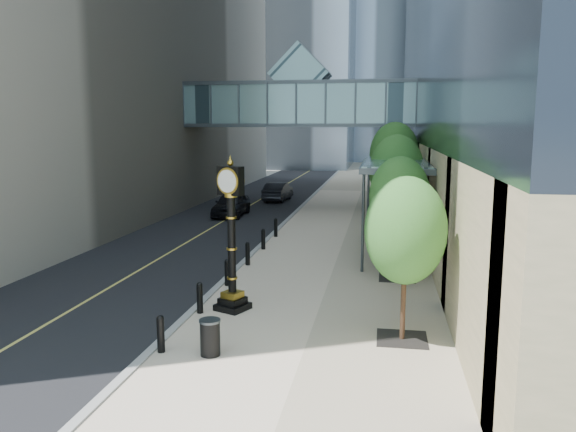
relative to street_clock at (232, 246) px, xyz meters
The scene contains 14 objects.
ground 5.47m from the street_clock, 69.46° to the right, with size 320.00×320.00×0.00m, color gray.
road 35.75m from the street_clock, 98.44° to the left, with size 8.00×180.00×0.02m, color black.
sidewalk 35.47m from the street_clock, 85.53° to the left, with size 8.00×180.00×0.06m, color #C7B399.
curb 35.38m from the street_clock, 92.01° to the left, with size 0.25×180.00×0.07m, color gray.
distant_tower_c 119.30m from the street_clock, 92.11° to the left, with size 22.00×22.00×65.00m, color #91A5B7.
skywalk 23.98m from the street_clock, 93.04° to the left, with size 17.00×4.20×5.80m.
entrance_canopy 10.86m from the street_clock, 60.59° to the left, with size 3.00×8.00×4.38m.
bollard_row 4.70m from the street_clock, 102.31° to the left, with size 0.20×16.20×0.90m.
street_trees 15.06m from the street_clock, 69.02° to the left, with size 3.01×28.54×6.19m.
street_clock is the anchor object (origin of this frame).
trash_bin 4.04m from the street_clock, 83.76° to the right, with size 0.52×0.52×0.90m, color black.
pedestrian 9.71m from the street_clock, 59.22° to the left, with size 0.59×0.38×1.60m, color #BCB7AD.
car_near 19.93m from the street_clock, 105.48° to the left, with size 1.87×4.64×1.58m, color black.
car_far 27.72m from the street_clock, 97.61° to the left, with size 1.58×4.52×1.49m, color black.
Camera 1 is at (2.96, -12.30, 5.94)m, focal length 35.00 mm.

